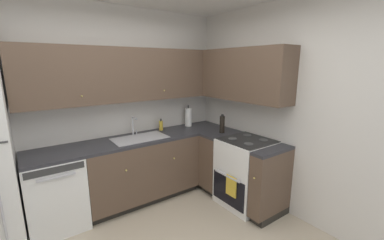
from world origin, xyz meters
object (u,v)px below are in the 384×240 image
object	(u,v)px
paper_towel_roll	(188,117)
dishwasher	(56,192)
soap_bottle	(161,125)
oil_bottle	(222,124)
oven_range	(246,172)

from	to	relation	value
paper_towel_roll	dishwasher	bearing A→B (deg)	-175.35
soap_bottle	oil_bottle	world-z (taller)	oil_bottle
soap_bottle	paper_towel_roll	xyz separation A→B (m)	(0.49, -0.02, 0.07)
paper_towel_roll	oil_bottle	xyz separation A→B (m)	(0.16, -0.62, -0.02)
dishwasher	paper_towel_roll	bearing A→B (deg)	4.65
dishwasher	oven_range	distance (m)	2.35
soap_bottle	paper_towel_roll	bearing A→B (deg)	-2.35
paper_towel_roll	oil_bottle	bearing A→B (deg)	-75.18
oven_range	oil_bottle	bearing A→B (deg)	92.21
dishwasher	oven_range	world-z (taller)	oven_range
oven_range	paper_towel_roll	size ratio (longest dim) A/B	2.99
oven_range	soap_bottle	distance (m)	1.40
soap_bottle	paper_towel_roll	world-z (taller)	paper_towel_roll
paper_towel_roll	oil_bottle	size ratio (longest dim) A/B	1.31
dishwasher	paper_towel_roll	xyz separation A→B (m)	(1.97, 0.16, 0.61)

